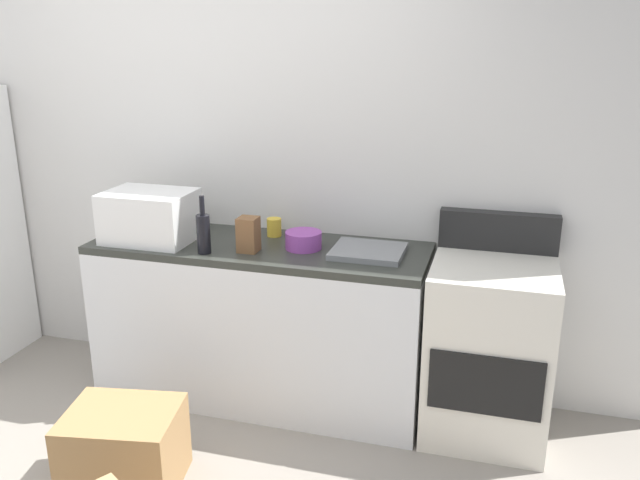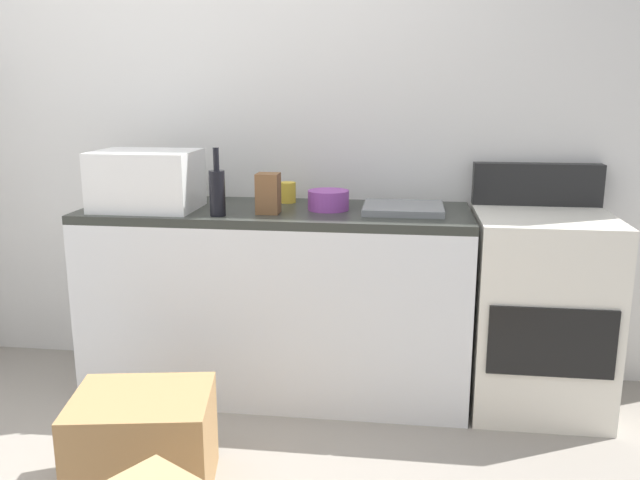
{
  "view_description": "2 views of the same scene",
  "coord_description": "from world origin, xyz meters",
  "px_view_note": "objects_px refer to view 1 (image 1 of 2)",
  "views": [
    {
      "loc": [
        1.52,
        -1.9,
        1.98
      ],
      "look_at": [
        0.69,
        1.0,
        1.02
      ],
      "focal_mm": 36.84,
      "sensor_mm": 36.0,
      "label": 1
    },
    {
      "loc": [
        0.91,
        -1.79,
        1.46
      ],
      "look_at": [
        0.56,
        0.85,
        0.84
      ],
      "focal_mm": 37.27,
      "sensor_mm": 36.0,
      "label": 2
    }
  ],
  "objects_px": {
    "stove_oven": "(488,347)",
    "mixing_bowl": "(303,240)",
    "wine_bottle": "(203,232)",
    "microwave": "(150,216)",
    "knife_block": "(248,234)",
    "coffee_mug": "(274,227)",
    "cardboard_box_large": "(124,449)"
  },
  "relations": [
    {
      "from": "mixing_bowl",
      "to": "cardboard_box_large",
      "type": "distance_m",
      "value": 1.31
    },
    {
      "from": "stove_oven",
      "to": "cardboard_box_large",
      "type": "relative_size",
      "value": 2.23
    },
    {
      "from": "microwave",
      "to": "knife_block",
      "type": "relative_size",
      "value": 2.56
    },
    {
      "from": "microwave",
      "to": "knife_block",
      "type": "height_order",
      "value": "microwave"
    },
    {
      "from": "coffee_mug",
      "to": "wine_bottle",
      "type": "bearing_deg",
      "value": -123.36
    },
    {
      "from": "wine_bottle",
      "to": "microwave",
      "type": "bearing_deg",
      "value": 162.6
    },
    {
      "from": "coffee_mug",
      "to": "mixing_bowl",
      "type": "distance_m",
      "value": 0.28
    },
    {
      "from": "wine_bottle",
      "to": "mixing_bowl",
      "type": "distance_m",
      "value": 0.51
    },
    {
      "from": "stove_oven",
      "to": "wine_bottle",
      "type": "bearing_deg",
      "value": -171.77
    },
    {
      "from": "coffee_mug",
      "to": "knife_block",
      "type": "distance_m",
      "value": 0.29
    },
    {
      "from": "stove_oven",
      "to": "mixing_bowl",
      "type": "xyz_separation_m",
      "value": [
        -0.97,
        -0.0,
        0.48
      ]
    },
    {
      "from": "mixing_bowl",
      "to": "knife_block",
      "type": "bearing_deg",
      "value": -154.71
    },
    {
      "from": "stove_oven",
      "to": "wine_bottle",
      "type": "distance_m",
      "value": 1.55
    },
    {
      "from": "stove_oven",
      "to": "knife_block",
      "type": "distance_m",
      "value": 1.34
    },
    {
      "from": "stove_oven",
      "to": "microwave",
      "type": "height_order",
      "value": "microwave"
    },
    {
      "from": "stove_oven",
      "to": "coffee_mug",
      "type": "bearing_deg",
      "value": 172.17
    },
    {
      "from": "mixing_bowl",
      "to": "wine_bottle",
      "type": "bearing_deg",
      "value": -155.95
    },
    {
      "from": "stove_oven",
      "to": "coffee_mug",
      "type": "distance_m",
      "value": 1.3
    },
    {
      "from": "microwave",
      "to": "mixing_bowl",
      "type": "height_order",
      "value": "microwave"
    },
    {
      "from": "wine_bottle",
      "to": "mixing_bowl",
      "type": "xyz_separation_m",
      "value": [
        0.47,
        0.21,
        -0.06
      ]
    },
    {
      "from": "microwave",
      "to": "wine_bottle",
      "type": "xyz_separation_m",
      "value": [
        0.37,
        -0.12,
        -0.03
      ]
    },
    {
      "from": "coffee_mug",
      "to": "cardboard_box_large",
      "type": "distance_m",
      "value": 1.36
    },
    {
      "from": "wine_bottle",
      "to": "mixing_bowl",
      "type": "bearing_deg",
      "value": 24.05
    },
    {
      "from": "coffee_mug",
      "to": "knife_block",
      "type": "height_order",
      "value": "knife_block"
    },
    {
      "from": "stove_oven",
      "to": "coffee_mug",
      "type": "height_order",
      "value": "stove_oven"
    },
    {
      "from": "stove_oven",
      "to": "wine_bottle",
      "type": "xyz_separation_m",
      "value": [
        -1.44,
        -0.21,
        0.54
      ]
    },
    {
      "from": "coffee_mug",
      "to": "knife_block",
      "type": "relative_size",
      "value": 0.56
    },
    {
      "from": "knife_block",
      "to": "mixing_bowl",
      "type": "relative_size",
      "value": 0.95
    },
    {
      "from": "wine_bottle",
      "to": "knife_block",
      "type": "xyz_separation_m",
      "value": [
        0.21,
        0.09,
        -0.02
      ]
    },
    {
      "from": "wine_bottle",
      "to": "knife_block",
      "type": "bearing_deg",
      "value": 22.49
    },
    {
      "from": "knife_block",
      "to": "mixing_bowl",
      "type": "distance_m",
      "value": 0.29
    },
    {
      "from": "mixing_bowl",
      "to": "cardboard_box_large",
      "type": "xyz_separation_m",
      "value": [
        -0.57,
        -0.91,
        -0.76
      ]
    }
  ]
}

